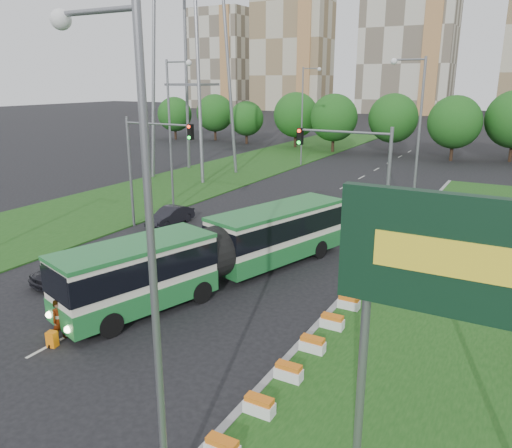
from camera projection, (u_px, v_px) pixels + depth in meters
The scene contains 19 objects.
ground at pixel (195, 305), 24.09m from camera, with size 360.00×360.00×0.00m, color black.
grass_median at pixel (503, 298), 24.76m from camera, with size 14.00×60.00×0.15m, color #194914.
median_kerb at pixel (366, 272), 27.98m from camera, with size 0.30×60.00×0.18m, color gray.
left_verge at pixel (194, 181), 53.45m from camera, with size 12.00×110.00×0.10m, color #194914.
lane_markings at pixel (304, 208), 42.30m from camera, with size 0.20×100.00×0.01m, color silver, non-canonical shape.
flower_planters at pixel (312, 344), 19.67m from camera, with size 1.10×13.70×0.60m, color white, non-canonical shape.
billboard at pixel (464, 272), 11.64m from camera, with size 6.00×0.37×8.00m.
traffic_mast_median at pixel (361, 172), 28.79m from camera, with size 5.76×0.32×8.00m.
traffic_mast_left at pixel (147, 156), 34.99m from camera, with size 5.76×0.32×8.00m.
street_lamps at pixel (244, 152), 32.22m from camera, with size 36.00×60.00×12.00m, color gray, non-canonical shape.
tree_line at pixel (506, 128), 64.44m from camera, with size 120.00×8.00×9.00m, color #174E14, non-canonical shape.
apartment_tower_west at pixel (292, 40), 173.73m from camera, with size 26.00×15.00×48.00m, color #BAB396.
apartment_tower_cwest at pixel (409, 28), 154.60m from camera, with size 28.00×15.00×52.00m, color beige.
midrise_west at pixel (220, 59), 189.32m from camera, with size 22.00×14.00×36.00m, color beige.
articulated_bus at pixel (219, 250), 26.53m from camera, with size 2.77×17.78×2.93m.
car_left_near at pixel (70, 268), 26.88m from camera, with size 1.73×4.30×1.46m, color black.
car_left_far at pixel (170, 216), 37.37m from camera, with size 1.43×4.10×1.35m, color black.
pedestrian at pixel (59, 320), 20.73m from camera, with size 0.64×0.42×1.76m, color gray.
shopping_trolley at pixel (52, 339), 20.29m from camera, with size 0.39×0.41×0.66m.
Camera 1 is at (13.24, -17.87, 10.48)m, focal length 35.00 mm.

